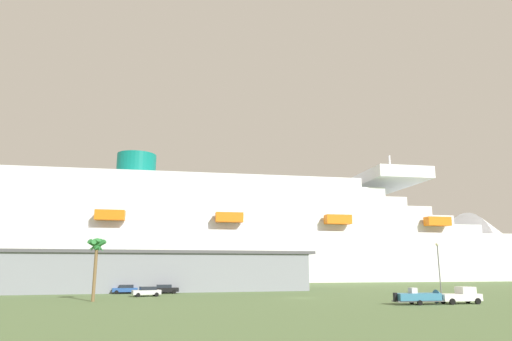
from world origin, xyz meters
The scene contains 10 objects.
ground_plane centered at (0.00, 30.00, 0.00)m, with size 600.00×600.00×0.00m, color #567042.
cruise_ship centered at (2.44, 77.98, 13.60)m, with size 232.11×49.47×52.09m.
terminal_building centered at (-25.51, 28.35, 3.96)m, with size 69.96×20.58×7.87m.
pickup_truck centered at (16.55, -15.54, 1.04)m, with size 5.69×2.50×2.20m.
small_boat_on_trailer centered at (10.86, -15.26, 0.96)m, with size 8.17×2.26×2.15m.
palm_tree centered at (-31.33, 0.59, 7.25)m, with size 2.78×2.91×8.87m.
street_lamp centered at (23.55, -1.91, 5.65)m, with size 0.56×0.56×8.79m.
parked_car_black_coupe centered at (-20.53, 16.79, 0.83)m, with size 4.78×2.01×1.58m.
parked_car_blue_suv centered at (-27.49, 18.20, 0.83)m, with size 4.48×2.21×1.58m.
parked_car_silver_sedan centered at (-23.81, 9.58, 0.83)m, with size 4.81×2.77×1.58m.
Camera 1 is at (-25.04, -68.30, 4.98)m, focal length 31.23 mm.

